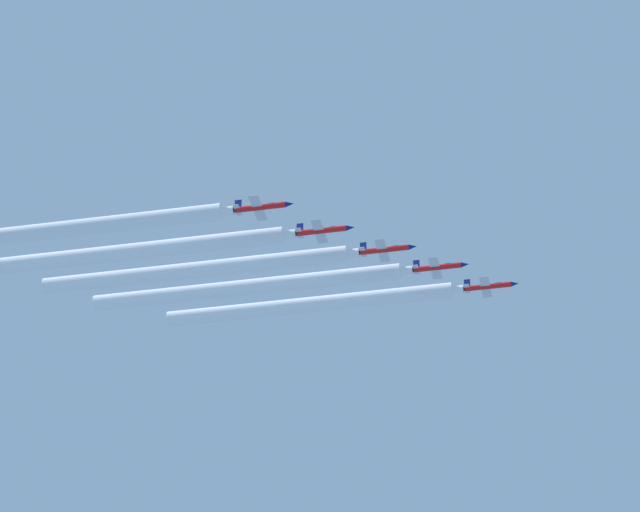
{
  "coord_description": "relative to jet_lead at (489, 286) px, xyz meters",
  "views": [
    {
      "loc": [
        249.09,
        35.7,
        1.78
      ],
      "look_at": [
        -0.03,
        -12.27,
        172.26
      ],
      "focal_mm": 87.36,
      "sensor_mm": 36.0,
      "label": 1
    }
  ],
  "objects": [
    {
      "name": "jet_fourth_echelon",
      "position": [
        32.8,
        -28.62,
        -4.64
      ],
      "size": [
        8.02,
        11.68,
        2.81
      ],
      "color": "red"
    },
    {
      "name": "jet_second_echelon",
      "position": [
        11.32,
        -9.07,
        -1.48
      ],
      "size": [
        8.02,
        11.68,
        2.81
      ],
      "color": "red"
    },
    {
      "name": "smoke_trail_lead",
      "position": [
        -0.0,
        -36.9,
        -0.03
      ],
      "size": [
        3.25,
        63.14,
        3.25
      ],
      "color": "white"
    },
    {
      "name": "smoke_trail_fifth_echelon",
      "position": [
        44.05,
        -74.43,
        -5.83
      ],
      "size": [
        3.25,
        62.1,
        3.25
      ],
      "color": "white"
    },
    {
      "name": "jet_third_echelon",
      "position": [
        21.68,
        -18.21,
        -2.93
      ],
      "size": [
        8.02,
        11.68,
        2.81
      ],
      "color": "red"
    },
    {
      "name": "smoke_trail_second_echelon",
      "position": [
        11.32,
        -47.73,
        -1.51
      ],
      "size": [
        3.25,
        66.66,
        3.25
      ],
      "color": "white"
    },
    {
      "name": "jet_lead",
      "position": [
        0.0,
        0.0,
        0.0
      ],
      "size": [
        8.02,
        11.68,
        2.81
      ],
      "color": "red"
    },
    {
      "name": "smoke_trail_third_echelon",
      "position": [
        21.68,
        -55.91,
        -2.95
      ],
      "size": [
        3.25,
        64.74,
        3.25
      ],
      "color": "white"
    },
    {
      "name": "jet_fifth_echelon",
      "position": [
        44.05,
        -38.05,
        -5.8
      ],
      "size": [
        8.02,
        11.68,
        2.81
      ],
      "color": "red"
    },
    {
      "name": "smoke_trail_fourth_echelon",
      "position": [
        32.8,
        -66.36,
        -4.66
      ],
      "size": [
        3.25,
        64.82,
        3.25
      ],
      "color": "white"
    }
  ]
}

